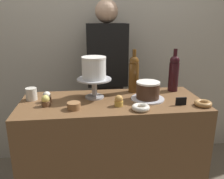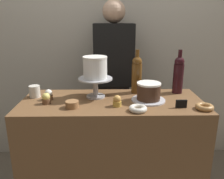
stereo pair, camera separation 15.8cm
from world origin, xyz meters
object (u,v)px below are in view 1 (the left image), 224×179
(white_layer_cake, at_px, (94,68))
(cookie_stack, at_px, (74,106))
(chocolate_round_cake, at_px, (148,90))
(cupcake_vanilla, at_px, (47,97))
(barista_figure, at_px, (107,85))
(donut_sugar, at_px, (141,108))
(wine_bottle_dark_red, at_px, (174,73))
(cake_stand_pedestal, at_px, (94,85))
(cupcake_lemon, at_px, (46,101))
(cupcake_caramel, at_px, (119,101))
(price_sign_chalkboard, at_px, (181,101))
(wine_bottle_amber, at_px, (134,73))
(coffee_cup_ceramic, at_px, (31,94))
(donut_maple, at_px, (203,103))

(white_layer_cake, bearing_deg, cookie_stack, -124.29)
(chocolate_round_cake, height_order, cupcake_vanilla, chocolate_round_cake)
(barista_figure, bearing_deg, white_layer_cake, -105.23)
(donut_sugar, bearing_deg, wine_bottle_dark_red, 46.48)
(cake_stand_pedestal, bearing_deg, barista_figure, 74.77)
(cake_stand_pedestal, bearing_deg, white_layer_cake, 0.00)
(cupcake_lemon, xyz_separation_m, cupcake_caramel, (0.47, -0.06, 0.00))
(cupcake_caramel, relative_size, price_sign_chalkboard, 1.06)
(cake_stand_pedestal, relative_size, wine_bottle_amber, 0.74)
(price_sign_chalkboard, bearing_deg, cookie_stack, 178.92)
(cake_stand_pedestal, xyz_separation_m, donut_sugar, (0.27, -0.27, -0.08))
(barista_figure, bearing_deg, price_sign_chalkboard, -61.25)
(cake_stand_pedestal, bearing_deg, chocolate_round_cake, -12.84)
(white_layer_cake, distance_m, cookie_stack, 0.31)
(white_layer_cake, distance_m, chocolate_round_cake, 0.40)
(cake_stand_pedestal, height_order, wine_bottle_amber, wine_bottle_amber)
(cupcake_caramel, bearing_deg, coffee_cup_ceramic, 161.86)
(white_layer_cake, relative_size, donut_sugar, 1.51)
(wine_bottle_amber, xyz_separation_m, price_sign_chalkboard, (0.25, -0.32, -0.12))
(white_layer_cake, relative_size, cookie_stack, 2.01)
(price_sign_chalkboard, bearing_deg, wine_bottle_dark_red, 78.63)
(cake_stand_pedestal, bearing_deg, donut_sugar, -44.76)
(donut_maple, height_order, price_sign_chalkboard, price_sign_chalkboard)
(donut_sugar, xyz_separation_m, barista_figure, (-0.13, 0.79, -0.08))
(chocolate_round_cake, bearing_deg, cupcake_lemon, -176.19)
(donut_sugar, relative_size, coffee_cup_ceramic, 1.32)
(white_layer_cake, height_order, donut_sugar, white_layer_cake)
(wine_bottle_amber, bearing_deg, donut_maple, -42.49)
(coffee_cup_ceramic, bearing_deg, cake_stand_pedestal, -0.89)
(donut_sugar, distance_m, barista_figure, 0.81)
(donut_maple, relative_size, donut_sugar, 1.00)
(cookie_stack, bearing_deg, wine_bottle_dark_red, 21.53)
(donut_maple, bearing_deg, white_layer_cake, 160.15)
(coffee_cup_ceramic, bearing_deg, cupcake_caramel, -18.14)
(wine_bottle_dark_red, distance_m, cookie_stack, 0.82)
(wine_bottle_dark_red, xyz_separation_m, barista_figure, (-0.47, 0.43, -0.21))
(donut_maple, bearing_deg, donut_sugar, -177.27)
(coffee_cup_ceramic, bearing_deg, cupcake_vanilla, -26.95)
(price_sign_chalkboard, bearing_deg, donut_maple, -12.90)
(wine_bottle_amber, xyz_separation_m, donut_sugar, (-0.03, -0.37, -0.13))
(cupcake_lemon, bearing_deg, wine_bottle_amber, 20.42)
(cake_stand_pedestal, height_order, coffee_cup_ceramic, cake_stand_pedestal)
(donut_maple, relative_size, cookie_stack, 1.33)
(chocolate_round_cake, xyz_separation_m, wine_bottle_amber, (-0.06, 0.19, 0.08))
(price_sign_chalkboard, bearing_deg, chocolate_round_cake, 144.29)
(donut_maple, bearing_deg, cookie_stack, 176.93)
(chocolate_round_cake, bearing_deg, cake_stand_pedestal, 167.16)
(cake_stand_pedestal, xyz_separation_m, wine_bottle_amber, (0.30, 0.10, 0.05))
(wine_bottle_amber, bearing_deg, coffee_cup_ceramic, -172.53)
(cupcake_lemon, bearing_deg, wine_bottle_dark_red, 13.36)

